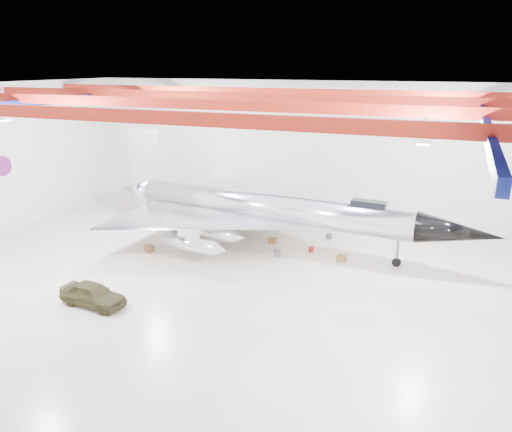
% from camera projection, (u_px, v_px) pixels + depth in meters
% --- Properties ---
extents(floor, '(40.00, 40.00, 0.00)m').
position_uv_depth(floor, '(238.00, 281.00, 29.32)').
color(floor, beige).
rests_on(floor, ground).
extents(wall_back, '(40.00, 0.00, 40.00)m').
position_uv_depth(wall_back, '(312.00, 150.00, 40.98)').
color(wall_back, silver).
rests_on(wall_back, floor).
extents(ceiling, '(40.00, 40.00, 0.00)m').
position_uv_depth(ceiling, '(236.00, 89.00, 26.10)').
color(ceiling, '#0A0F38').
rests_on(ceiling, wall_back).
extents(ceiling_structure, '(39.50, 29.50, 1.08)m').
position_uv_depth(ceiling_structure, '(236.00, 102.00, 26.30)').
color(ceiling_structure, maroon).
rests_on(ceiling_structure, ceiling).
extents(wall_roundel, '(0.10, 1.50, 1.50)m').
position_uv_depth(wall_roundel, '(3.00, 166.00, 36.86)').
color(wall_roundel, '#B21414').
rests_on(wall_roundel, wall_left).
extents(jet_aircraft, '(27.77, 16.82, 7.57)m').
position_uv_depth(jet_aircraft, '(268.00, 211.00, 34.51)').
color(jet_aircraft, silver).
rests_on(jet_aircraft, floor).
extents(jeep, '(3.81, 1.73, 1.27)m').
position_uv_depth(jeep, '(93.00, 294.00, 26.22)').
color(jeep, '#39351C').
rests_on(jeep, floor).
extents(crate_ply, '(0.72, 0.65, 0.42)m').
position_uv_depth(crate_ply, '(149.00, 248.00, 33.96)').
color(crate_ply, olive).
rests_on(crate_ply, floor).
extents(engine_drum, '(0.52, 0.52, 0.41)m').
position_uv_depth(engine_drum, '(277.00, 253.00, 33.06)').
color(engine_drum, '#59595B').
rests_on(engine_drum, floor).
extents(parts_bin, '(0.61, 0.51, 0.39)m').
position_uv_depth(parts_bin, '(342.00, 258.00, 32.24)').
color(parts_bin, olive).
rests_on(parts_bin, floor).
extents(crate_small, '(0.46, 0.42, 0.26)m').
position_uv_depth(crate_small, '(173.00, 230.00, 38.06)').
color(crate_small, '#59595B').
rests_on(crate_small, floor).
extents(tool_chest, '(0.38, 0.38, 0.34)m').
position_uv_depth(tool_chest, '(311.00, 249.00, 33.89)').
color(tool_chest, '#A11013').
rests_on(tool_chest, floor).
extents(oil_barrel, '(0.62, 0.53, 0.39)m').
position_uv_depth(oil_barrel, '(273.00, 241.00, 35.48)').
color(oil_barrel, olive).
rests_on(oil_barrel, floor).
extents(spares_box, '(0.45, 0.45, 0.40)m').
position_uv_depth(spares_box, '(329.00, 236.00, 36.45)').
color(spares_box, '#59595B').
rests_on(spares_box, floor).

